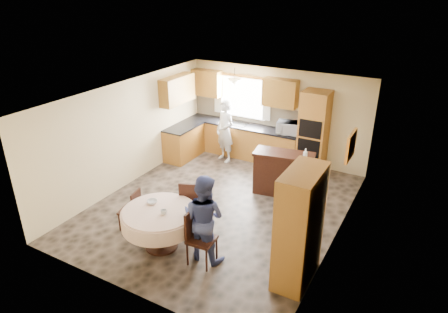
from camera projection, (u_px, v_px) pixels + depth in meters
floor at (221, 206)px, 8.80m from camera, size 5.00×6.00×0.01m
ceiling at (220, 96)px, 7.77m from camera, size 5.00×6.00×0.01m
wall_back at (276, 115)px, 10.67m from camera, size 5.00×0.02×2.50m
wall_front at (120, 226)px, 5.90m from camera, size 5.00×0.02×2.50m
wall_left at (128, 133)px, 9.40m from camera, size 0.02×6.00×2.50m
wall_right at (341, 182)px, 7.17m from camera, size 0.02×6.00×2.50m
window at (243, 97)px, 10.96m from camera, size 1.40×0.03×1.10m
curtain_left at (218, 93)px, 11.24m from camera, size 0.22×0.02×1.15m
curtain_right at (267, 100)px, 10.57m from camera, size 0.22×0.02×1.15m
base_cab_back at (242, 141)px, 11.15m from camera, size 3.30×0.60×0.88m
counter_back at (242, 125)px, 10.96m from camera, size 3.30×0.64×0.04m
base_cab_left at (184, 142)px, 11.03m from camera, size 0.60×1.20×0.88m
counter_left at (183, 127)px, 10.84m from camera, size 0.64×1.20×0.04m
backsplash at (247, 113)px, 11.07m from camera, size 3.30×0.02×0.55m
wall_cab_left at (207, 83)px, 11.19m from camera, size 0.85×0.33×0.72m
wall_cab_right at (280, 93)px, 10.21m from camera, size 0.90×0.33×0.72m
wall_cab_side at (177, 90)px, 10.49m from camera, size 0.33×1.20×0.72m
oven_tower at (313, 132)px, 9.99m from camera, size 0.66×0.62×2.12m
oven_upper at (310, 129)px, 9.66m from camera, size 0.56×0.01×0.45m
oven_lower at (308, 148)px, 9.87m from camera, size 0.56×0.01×0.45m
pendant at (235, 82)px, 10.37m from camera, size 0.36×0.36×0.18m
sideboard at (283, 175)px, 9.14m from camera, size 1.41×0.76×0.96m
space_heater at (291, 210)px, 8.17m from camera, size 0.43×0.35×0.52m
cupboard at (299, 227)px, 6.31m from camera, size 0.52×1.04×1.98m
dining_table at (160, 219)px, 7.22m from camera, size 1.38×1.38×0.79m
chair_left at (133, 208)px, 7.82m from camera, size 0.44×0.44×0.86m
chair_back at (192, 202)px, 7.83m from camera, size 0.59×0.59×1.04m
chair_right at (198, 234)px, 6.88m from camera, size 0.46×0.46×1.01m
framed_picture at (351, 146)px, 7.52m from camera, size 0.06×0.65×0.54m
microwave at (289, 128)px, 10.24m from camera, size 0.65×0.50×0.33m
person_sink at (225, 131)px, 10.69m from camera, size 0.73×0.62×1.70m
person_dining at (204, 218)px, 6.88m from camera, size 0.80×0.62×1.62m
bowl_sideboard at (273, 152)px, 9.05m from camera, size 0.30×0.30×0.06m
bottle_sideboard at (305, 154)px, 8.67m from camera, size 0.11×0.11×0.27m
cup_table at (164, 212)px, 7.01m from camera, size 0.13×0.13×0.09m
bowl_table at (152, 202)px, 7.36m from camera, size 0.22×0.22×0.06m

